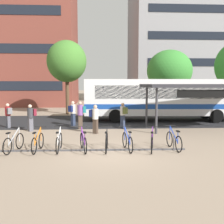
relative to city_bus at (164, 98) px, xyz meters
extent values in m
plane|color=gray|center=(-4.67, -9.27, -1.78)|extent=(200.00, 200.00, 0.00)
cube|color=#232326|center=(-4.67, 0.00, -1.77)|extent=(80.00, 7.20, 0.01)
cube|color=white|center=(-0.06, 0.00, 0.07)|extent=(12.11, 3.16, 2.70)
cube|color=#1947A3|center=(-0.06, 0.00, -0.58)|extent=(12.14, 3.18, 0.36)
cube|color=black|center=(-0.30, 1.26, 0.48)|extent=(9.83, 0.56, 0.97)
cube|color=black|center=(-0.43, -1.22, 0.48)|extent=(9.83, 0.56, 0.97)
cylinder|color=black|center=(3.71, 0.97, -1.28)|extent=(1.01, 0.35, 1.00)
cylinder|color=black|center=(3.59, -1.34, -1.28)|extent=(1.01, 0.35, 1.00)
cylinder|color=black|center=(-3.72, 1.35, -1.28)|extent=(1.01, 0.35, 1.00)
cylinder|color=black|center=(-3.84, -0.96, -1.28)|extent=(1.01, 0.35, 1.00)
cube|color=#47474C|center=(-5.79, -8.95, -1.75)|extent=(8.86, 0.23, 0.06)
cylinder|color=#47474C|center=(-8.74, -8.90, -1.43)|extent=(0.04, 0.04, 0.70)
cylinder|color=#47474C|center=(-7.76, -8.92, -1.43)|extent=(0.04, 0.04, 0.70)
cylinder|color=#47474C|center=(-6.78, -8.93, -1.43)|extent=(0.04, 0.04, 0.70)
cylinder|color=#47474C|center=(-5.79, -8.95, -1.43)|extent=(0.04, 0.04, 0.70)
cylinder|color=#47474C|center=(-4.81, -8.97, -1.43)|extent=(0.04, 0.04, 0.70)
cylinder|color=#47474C|center=(-3.82, -8.98, -1.43)|extent=(0.04, 0.04, 0.70)
cylinder|color=#47474C|center=(-2.84, -9.00, -1.43)|extent=(0.04, 0.04, 0.70)
cylinder|color=#47474C|center=(-1.85, -9.02, -1.43)|extent=(0.04, 0.04, 0.70)
torus|color=black|center=(-8.61, -8.42, -1.42)|extent=(0.18, 0.70, 0.70)
torus|color=black|center=(-8.81, -9.42, -1.42)|extent=(0.18, 0.70, 0.70)
cube|color=#B7BABF|center=(-8.71, -8.90, -1.11)|extent=(0.22, 0.91, 0.58)
cylinder|color=#B7BABF|center=(-8.79, -9.32, -1.16)|extent=(0.04, 0.04, 0.55)
cube|color=black|center=(-8.79, -9.32, -0.90)|extent=(0.14, 0.24, 0.05)
cylinder|color=#B7BABF|center=(-8.61, -8.44, -1.11)|extent=(0.04, 0.04, 0.65)
cylinder|color=black|center=(-8.61, -8.44, -0.80)|extent=(0.52, 0.13, 0.03)
torus|color=black|center=(-7.67, -8.41, -1.42)|extent=(0.10, 0.71, 0.70)
torus|color=black|center=(-7.75, -9.43, -1.42)|extent=(0.10, 0.71, 0.70)
cube|color=orange|center=(-7.71, -8.90, -1.11)|extent=(0.10, 0.92, 0.58)
cylinder|color=orange|center=(-7.74, -9.33, -1.16)|extent=(0.03, 0.03, 0.55)
cube|color=black|center=(-7.74, -9.33, -0.90)|extent=(0.12, 0.23, 0.05)
cylinder|color=orange|center=(-7.68, -8.43, -1.11)|extent=(0.03, 0.03, 0.65)
cylinder|color=black|center=(-7.68, -8.43, -0.80)|extent=(0.52, 0.07, 0.03)
torus|color=black|center=(-6.82, -8.40, -1.42)|extent=(0.05, 0.70, 0.70)
torus|color=black|center=(-6.81, -9.42, -1.42)|extent=(0.05, 0.70, 0.70)
cube|color=silver|center=(-6.81, -8.89, -1.11)|extent=(0.03, 0.92, 0.58)
cylinder|color=silver|center=(-6.81, -9.32, -1.16)|extent=(0.03, 0.03, 0.55)
cube|color=black|center=(-6.81, -9.32, -0.90)|extent=(0.10, 0.22, 0.05)
cylinder|color=silver|center=(-6.82, -8.42, -1.11)|extent=(0.03, 0.03, 0.65)
cylinder|color=black|center=(-6.82, -8.42, -0.80)|extent=(0.52, 0.03, 0.03)
torus|color=black|center=(-5.88, -8.47, -1.42)|extent=(0.18, 0.70, 0.70)
torus|color=black|center=(-5.67, -9.47, -1.42)|extent=(0.18, 0.70, 0.70)
cube|color=#702893|center=(-5.78, -8.95, -1.11)|extent=(0.22, 0.91, 0.58)
cylinder|color=#702893|center=(-5.69, -9.37, -1.16)|extent=(0.04, 0.04, 0.55)
cube|color=black|center=(-5.69, -9.37, -0.90)|extent=(0.14, 0.24, 0.05)
cylinder|color=#702893|center=(-5.87, -8.49, -1.11)|extent=(0.04, 0.04, 0.65)
cylinder|color=black|center=(-5.87, -8.49, -0.80)|extent=(0.52, 0.13, 0.03)
torus|color=black|center=(-4.74, -8.49, -1.42)|extent=(0.10, 0.71, 0.70)
torus|color=black|center=(-4.82, -9.50, -1.42)|extent=(0.10, 0.71, 0.70)
cube|color=black|center=(-4.78, -8.98, -1.11)|extent=(0.10, 0.92, 0.58)
cylinder|color=black|center=(-4.81, -9.40, -1.16)|extent=(0.03, 0.03, 0.55)
cube|color=black|center=(-4.81, -9.40, -0.90)|extent=(0.12, 0.23, 0.05)
cylinder|color=black|center=(-4.74, -8.51, -1.11)|extent=(0.03, 0.03, 0.65)
cylinder|color=black|center=(-4.74, -8.51, -0.80)|extent=(0.52, 0.07, 0.03)
torus|color=black|center=(-3.95, -8.46, -1.42)|extent=(0.14, 0.70, 0.70)
torus|color=black|center=(-3.81, -9.47, -1.42)|extent=(0.14, 0.70, 0.70)
cube|color=#1E3DB2|center=(-3.88, -8.94, -1.11)|extent=(0.16, 0.92, 0.58)
cylinder|color=#1E3DB2|center=(-3.82, -9.37, -1.16)|extent=(0.03, 0.03, 0.55)
cube|color=black|center=(-3.82, -9.37, -0.90)|extent=(0.13, 0.23, 0.05)
cylinder|color=#1E3DB2|center=(-3.95, -8.48, -1.11)|extent=(0.04, 0.04, 0.65)
cylinder|color=black|center=(-3.95, -8.48, -0.80)|extent=(0.52, 0.10, 0.03)
torus|color=black|center=(-2.71, -8.61, -1.42)|extent=(0.21, 0.70, 0.70)
torus|color=black|center=(-2.95, -9.60, -1.42)|extent=(0.21, 0.70, 0.70)
cube|color=#702893|center=(-2.82, -9.08, -1.11)|extent=(0.24, 0.90, 0.58)
cylinder|color=#702893|center=(-2.92, -9.50, -1.16)|extent=(0.04, 0.04, 0.55)
cube|color=black|center=(-2.92, -9.50, -0.90)|extent=(0.15, 0.24, 0.05)
cylinder|color=#702893|center=(-2.71, -8.63, -1.11)|extent=(0.04, 0.04, 0.65)
cylinder|color=black|center=(-2.71, -8.63, -0.80)|extent=(0.51, 0.15, 0.03)
torus|color=black|center=(-1.87, -8.40, -1.42)|extent=(0.12, 0.70, 0.70)
torus|color=black|center=(-1.77, -9.42, -1.42)|extent=(0.12, 0.70, 0.70)
cube|color=#1E3DB2|center=(-1.82, -8.89, -1.11)|extent=(0.13, 0.92, 0.58)
cylinder|color=#1E3DB2|center=(-1.78, -9.32, -1.16)|extent=(0.03, 0.03, 0.55)
cube|color=black|center=(-1.78, -9.32, -0.90)|extent=(0.12, 0.23, 0.05)
cylinder|color=#1E3DB2|center=(-1.87, -8.42, -1.11)|extent=(0.04, 0.04, 0.65)
cylinder|color=black|center=(-1.87, -8.42, -0.80)|extent=(0.52, 0.08, 0.03)
cylinder|color=#38383D|center=(-1.79, -5.29, -0.45)|extent=(0.15, 0.15, 2.64)
cylinder|color=#38383D|center=(-1.96, -3.18, -0.45)|extent=(0.15, 0.15, 2.64)
cube|color=#28282D|center=(1.34, -3.98, 0.97)|extent=(7.45, 3.48, 0.20)
cube|color=black|center=(1.43, -5.18, 0.52)|extent=(4.11, 0.41, 0.44)
cube|color=#565660|center=(-11.00, -2.70, -1.37)|extent=(0.32, 0.33, 0.80)
cylinder|color=maroon|center=(-11.00, -2.70, -0.69)|extent=(0.48, 0.48, 0.57)
sphere|color=beige|center=(-11.00, -2.70, -0.29)|extent=(0.22, 0.22, 0.22)
cube|color=slate|center=(-10.82, -2.89, -0.66)|extent=(0.33, 0.32, 0.40)
cube|color=#47382D|center=(-5.28, -5.06, -1.35)|extent=(0.33, 0.30, 0.84)
cylinder|color=beige|center=(-5.28, -5.06, -0.63)|extent=(0.47, 0.47, 0.60)
sphere|color=tan|center=(-5.28, -5.06, -0.22)|extent=(0.22, 0.22, 0.22)
cube|color=navy|center=(-5.51, -4.93, -0.60)|extent=(0.30, 0.33, 0.40)
cube|color=#565660|center=(-9.21, -4.11, -1.37)|extent=(0.33, 0.32, 0.81)
cylinder|color=#333338|center=(-9.21, -4.11, -0.67)|extent=(0.48, 0.48, 0.61)
sphere|color=beige|center=(-9.21, -4.11, -0.25)|extent=(0.22, 0.22, 0.22)
cube|color=maroon|center=(-9.01, -3.94, -0.64)|extent=(0.32, 0.33, 0.40)
cube|color=#2D3851|center=(-6.83, -2.12, -1.36)|extent=(0.31, 0.33, 0.84)
cylinder|color=beige|center=(-6.83, -2.12, -0.62)|extent=(0.47, 0.47, 0.63)
sphere|color=beige|center=(-6.83, -2.12, -0.20)|extent=(0.22, 0.22, 0.22)
cube|color=navy|center=(-6.97, -2.33, -0.59)|extent=(0.33, 0.31, 0.40)
cube|color=#47382D|center=(-6.26, -3.47, -1.34)|extent=(0.30, 0.26, 0.88)
cylinder|color=#7F4C93|center=(-6.26, -3.47, -0.57)|extent=(0.41, 0.41, 0.66)
sphere|color=tan|center=(-6.26, -3.47, -0.13)|extent=(0.22, 0.22, 0.22)
cube|color=#197075|center=(-6.00, -3.40, -0.54)|extent=(0.24, 0.31, 0.40)
cube|color=#2D3851|center=(-3.54, -3.38, -1.35)|extent=(0.31, 0.33, 0.85)
cylinder|color=beige|center=(-3.54, -3.38, -0.64)|extent=(0.47, 0.47, 0.57)
sphere|color=#936B4C|center=(-3.54, -3.38, -0.24)|extent=(0.22, 0.22, 0.22)
cube|color=#56602D|center=(-3.40, -3.60, -0.61)|extent=(0.33, 0.30, 0.40)
cylinder|color=brown|center=(2.53, 7.75, -0.59)|extent=(0.32, 0.32, 2.37)
ellipsoid|color=#388433|center=(2.53, 7.75, 2.46)|extent=(4.78, 4.78, 4.39)
cylinder|color=brown|center=(-7.98, 4.85, -0.13)|extent=(0.32, 0.32, 3.28)
ellipsoid|color=#427A2D|center=(-7.98, 4.85, 3.15)|extent=(3.66, 3.66, 3.86)
cube|color=brown|center=(-17.50, 16.91, 6.88)|extent=(18.69, 10.85, 17.30)
cube|color=gray|center=(11.39, 23.16, 11.01)|extent=(21.63, 13.15, 25.56)
cube|color=black|center=(11.39, 16.56, 0.42)|extent=(19.04, 0.06, 1.10)
cube|color=black|center=(11.39, 16.56, 4.07)|extent=(19.04, 0.06, 1.10)
cube|color=black|center=(11.39, 16.56, 7.72)|extent=(19.04, 0.06, 1.10)
cube|color=black|center=(11.39, 16.56, 11.37)|extent=(19.04, 0.06, 1.10)
camera|label=1|loc=(-5.17, -20.01, 1.12)|focal=41.98mm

